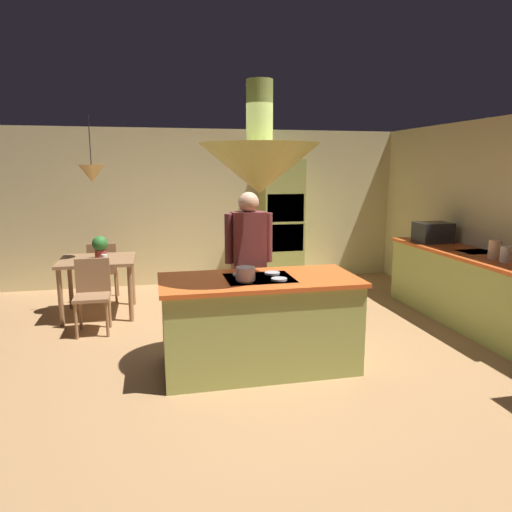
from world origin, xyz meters
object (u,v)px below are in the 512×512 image
at_px(person_at_island, 249,257).
at_px(potted_plant_on_table, 100,246).
at_px(canister_flour, 506,254).
at_px(dining_table, 98,267).
at_px(chair_by_back_wall, 103,267).
at_px(canister_sugar, 495,249).
at_px(cup_on_table, 104,258).
at_px(cooking_pot_on_cooktop, 245,274).
at_px(oven_tower, 281,223).
at_px(chair_facing_island, 93,290).
at_px(microwave_on_counter, 433,232).
at_px(kitchen_island, 259,323).

relative_size(person_at_island, potted_plant_on_table, 5.60).
bearing_deg(canister_flour, potted_plant_on_table, 156.78).
bearing_deg(potted_plant_on_table, dining_table, 162.36).
bearing_deg(chair_by_back_wall, canister_sugar, 151.93).
height_order(cup_on_table, canister_flour, canister_flour).
relative_size(chair_by_back_wall, canister_flour, 4.97).
xyz_separation_m(dining_table, person_at_island, (1.74, -1.38, 0.31)).
height_order(canister_sugar, cooking_pot_on_cooktop, canister_sugar).
bearing_deg(chair_by_back_wall, cooking_pot_on_cooktop, 118.06).
relative_size(oven_tower, cup_on_table, 22.87).
relative_size(person_at_island, chair_facing_island, 1.93).
bearing_deg(potted_plant_on_table, chair_facing_island, -94.13).
bearing_deg(cooking_pot_on_cooktop, canister_sugar, 8.86).
bearing_deg(microwave_on_counter, kitchen_island, -151.06).
relative_size(cup_on_table, canister_sugar, 0.41).
bearing_deg(microwave_on_counter, chair_facing_island, -178.37).
relative_size(oven_tower, canister_flour, 11.77).
relative_size(kitchen_island, chair_facing_island, 2.18).
xyz_separation_m(cup_on_table, canister_flour, (4.43, -1.72, 0.19)).
bearing_deg(canister_flour, kitchen_island, -176.82).
bearing_deg(microwave_on_counter, cooking_pot_on_cooktop, -150.45).
distance_m(dining_table, cooking_pot_on_cooktop, 2.73).
bearing_deg(microwave_on_counter, potted_plant_on_table, 173.47).
xyz_separation_m(dining_table, potted_plant_on_table, (0.05, -0.01, 0.28)).
distance_m(kitchen_island, microwave_on_counter, 3.30).
distance_m(chair_by_back_wall, microwave_on_counter, 4.72).
height_order(kitchen_island, chair_facing_island, kitchen_island).
height_order(cup_on_table, microwave_on_counter, microwave_on_counter).
bearing_deg(microwave_on_counter, cup_on_table, 175.99).
bearing_deg(oven_tower, chair_facing_island, -147.24).
height_order(dining_table, microwave_on_counter, microwave_on_counter).
distance_m(oven_tower, cooking_pot_on_cooktop, 3.60).
bearing_deg(cup_on_table, chair_facing_island, -104.23).
xyz_separation_m(canister_sugar, cooking_pot_on_cooktop, (-3.00, -0.47, -0.03)).
distance_m(person_at_island, canister_flour, 2.85).
xyz_separation_m(oven_tower, chair_facing_island, (-2.80, -1.80, -0.53)).
height_order(person_at_island, potted_plant_on_table, person_at_island).
relative_size(potted_plant_on_table, cooking_pot_on_cooktop, 1.67).
relative_size(chair_by_back_wall, canister_sugar, 3.96).
bearing_deg(kitchen_island, cooking_pot_on_cooktop, -140.91).
bearing_deg(chair_by_back_wall, kitchen_island, 121.64).
xyz_separation_m(canister_sugar, microwave_on_counter, (0.00, 1.23, 0.03)).
bearing_deg(chair_by_back_wall, dining_table, 90.00).
height_order(person_at_island, canister_flour, person_at_island).
bearing_deg(oven_tower, potted_plant_on_table, -157.20).
bearing_deg(chair_facing_island, microwave_on_counter, 1.63).
bearing_deg(canister_sugar, dining_table, 158.79).
height_order(chair_facing_island, potted_plant_on_table, potted_plant_on_table).
height_order(person_at_island, cooking_pot_on_cooktop, person_at_island).
bearing_deg(cup_on_table, cooking_pot_on_cooktop, -54.62).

